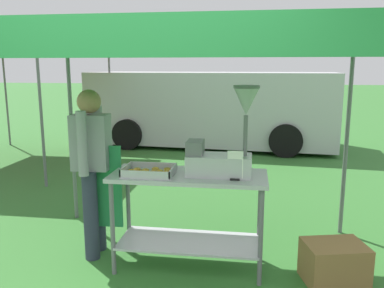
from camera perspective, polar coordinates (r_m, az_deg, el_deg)
The scene contains 10 objects.
ground_plane at distance 8.27m, azimuth 2.54°, elevation -1.66°, with size 70.00×70.00×0.00m, color #33702D.
stall_canopy at distance 3.50m, azimuth -0.25°, elevation 15.20°, with size 3.29×1.90×2.15m.
donut_cart at distance 3.59m, azimuth -0.47°, elevation -8.09°, with size 1.37×0.56×0.88m.
donut_tray at distance 3.51m, azimuth -6.21°, elevation -4.02°, with size 0.44×0.33×0.07m.
donut_fryer at distance 3.43m, azimuth 4.59°, elevation -0.49°, with size 0.61×0.28×0.78m.
menu_sign at distance 3.32m, azimuth 6.21°, elevation -3.39°, with size 0.13×0.05×0.25m.
vendor at distance 3.88m, azimuth -14.05°, elevation -2.88°, with size 0.46×0.53×1.61m.
supply_crate at distance 3.73m, azimuth 19.70°, elevation -15.76°, with size 0.58×0.48×0.35m.
van_silver at distance 9.30m, azimuth 2.88°, elevation 5.23°, with size 5.66×2.43×1.69m.
neighbour_tent at distance 8.21m, azimuth -24.26°, elevation 13.05°, with size 2.72×3.19×2.31m.
Camera 1 is at (0.82, -2.03, 1.81)m, focal length 37.20 mm.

